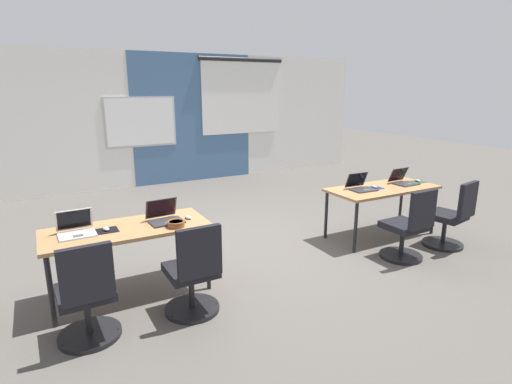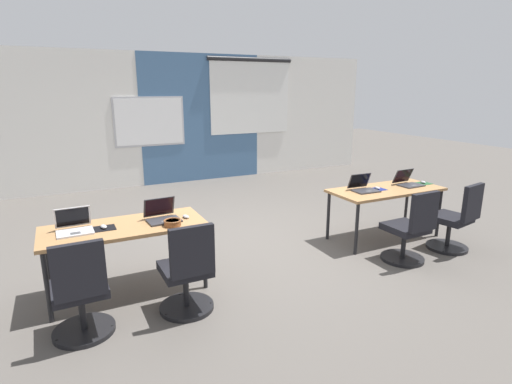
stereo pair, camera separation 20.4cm
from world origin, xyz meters
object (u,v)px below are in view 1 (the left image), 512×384
object	(u,v)px
desk_near_right	(382,191)
mouse_near_left_inner	(188,217)
mouse_near_right_end	(418,181)
laptop_near_left_inner	(165,217)
chair_near_right_end	(451,220)
laptop_near_right_inner	(361,186)
desk_near_left	(127,233)
chair_near_right_inner	(408,231)
chair_near_left_end	(87,301)
laptop_near_left_end	(76,229)
mouse_near_right_inner	(374,187)
laptop_near_right_end	(403,180)
mouse_near_left_end	(106,229)
snack_bowl	(176,223)
chair_near_left_inner	(194,277)

from	to	relation	value
desk_near_right	mouse_near_left_inner	bearing A→B (deg)	-179.25
mouse_near_right_end	mouse_near_left_inner	bearing A→B (deg)	-179.46
laptop_near_left_inner	chair_near_right_end	bearing A→B (deg)	-16.02
laptop_near_right_inner	desk_near_left	bearing A→B (deg)	-176.96
chair_near_right_inner	chair_near_right_end	distance (m)	0.82
laptop_near_left_inner	chair_near_right_end	world-z (taller)	laptop_near_left_inner
desk_near_left	chair_near_left_end	world-z (taller)	chair_near_left_end
chair_near_right_end	desk_near_left	bearing A→B (deg)	-21.54
mouse_near_left_inner	laptop_near_left_end	bearing A→B (deg)	176.61
desk_near_left	mouse_near_right_inner	bearing A→B (deg)	0.38
desk_near_right	laptop_near_right_end	size ratio (longest dim) A/B	4.66
mouse_near_left_end	mouse_near_right_inner	world-z (taller)	same
desk_near_left	mouse_near_left_inner	world-z (taller)	mouse_near_left_inner
laptop_near_left_inner	mouse_near_left_inner	world-z (taller)	laptop_near_left_inner
desk_near_left	laptop_near_right_inner	size ratio (longest dim) A/B	4.68
mouse_near_right_inner	snack_bowl	bearing A→B (deg)	-175.29
chair_near_left_inner	snack_bowl	world-z (taller)	chair_near_left_inner
mouse_near_left_inner	chair_near_right_end	bearing A→B (deg)	-12.09
mouse_near_left_inner	mouse_near_right_end	bearing A→B (deg)	0.54
chair_near_right_inner	laptop_near_right_end	size ratio (longest dim) A/B	2.68
desk_near_right	chair_near_left_inner	bearing A→B (deg)	-167.17
laptop_near_left_inner	snack_bowl	world-z (taller)	laptop_near_left_inner
chair_near_right_inner	mouse_near_left_end	bearing A→B (deg)	-14.04
mouse_near_left_end	mouse_near_right_end	bearing A→B (deg)	-0.02
laptop_near_right_end	laptop_near_left_end	bearing A→B (deg)	177.43
mouse_near_left_end	snack_bowl	size ratio (longest dim) A/B	0.61
desk_near_right	chair_near_right_inner	bearing A→B (deg)	-113.01
desk_near_right	mouse_near_left_inner	size ratio (longest dim) A/B	14.49
mouse_near_left_end	chair_near_left_inner	distance (m)	1.01
desk_near_left	laptop_near_left_end	xyz separation A→B (m)	(-0.46, 0.03, 0.11)
mouse_near_left_inner	chair_near_right_end	size ratio (longest dim) A/B	0.12
mouse_near_left_inner	snack_bowl	distance (m)	0.26
mouse_near_left_end	chair_near_left_inner	world-z (taller)	chair_near_left_inner
chair_near_right_inner	laptop_near_left_inner	size ratio (longest dim) A/B	2.62
laptop_near_right_inner	chair_near_right_inner	xyz separation A→B (m)	(0.04, -0.82, -0.39)
mouse_near_right_inner	chair_near_right_end	size ratio (longest dim) A/B	0.11
chair_near_right_inner	chair_near_right_end	bearing A→B (deg)	179.51
chair_near_right_inner	laptop_near_right_end	bearing A→B (deg)	-134.90
laptop_near_left_inner	chair_near_left_inner	xyz separation A→B (m)	(0.04, -0.70, -0.39)
laptop_near_left_end	laptop_near_right_end	bearing A→B (deg)	-1.93
desk_near_right	laptop_near_right_end	distance (m)	0.44
laptop_near_right_inner	mouse_near_left_inner	size ratio (longest dim) A/B	3.09
mouse_near_right_inner	mouse_near_left_inner	bearing A→B (deg)	-178.74
mouse_near_left_end	mouse_near_left_inner	xyz separation A→B (m)	(0.83, -0.04, -0.00)
desk_near_left	snack_bowl	bearing A→B (deg)	-26.32
laptop_near_left_inner	snack_bowl	bearing A→B (deg)	-81.53
desk_near_left	mouse_near_left_end	distance (m)	0.21
laptop_near_left_end	chair_near_right_inner	distance (m)	3.74
desk_near_left	chair_near_left_end	bearing A→B (deg)	-125.17
mouse_near_right_inner	laptop_near_left_inner	size ratio (longest dim) A/B	0.29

